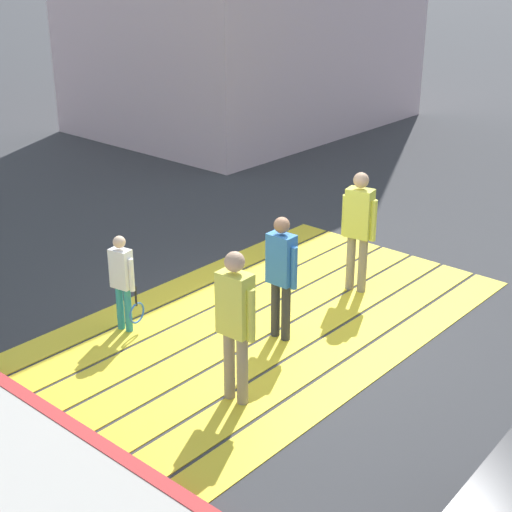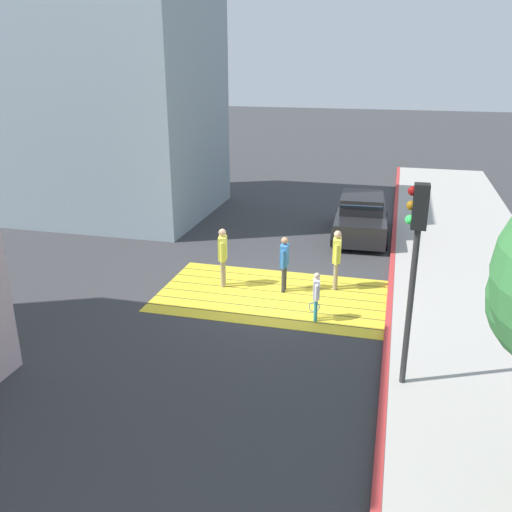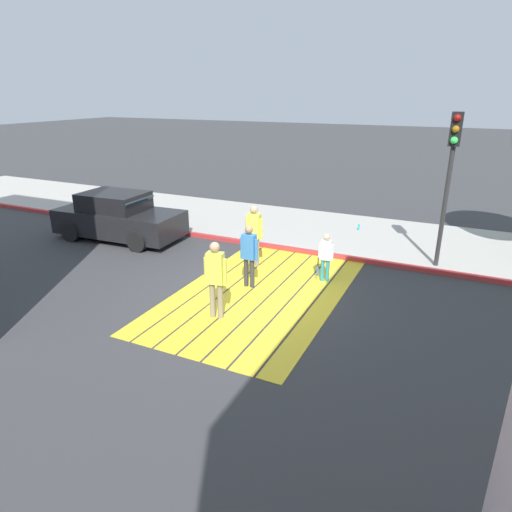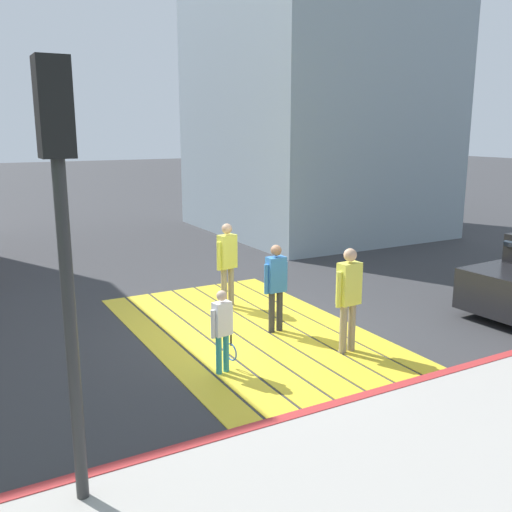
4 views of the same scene
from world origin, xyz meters
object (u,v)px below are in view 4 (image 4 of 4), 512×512
traffic_light_corner (60,200)px  pedestrian_child_with_racket (223,327)px  pedestrian_adult_trailing (276,282)px  pedestrian_adult_side (349,293)px  pedestrian_adult_lead (227,259)px

traffic_light_corner → pedestrian_child_with_racket: 4.08m
pedestrian_adult_trailing → pedestrian_adult_side: pedestrian_adult_side is taller
traffic_light_corner → pedestrian_child_with_racket: (2.16, -2.58, -2.30)m
pedestrian_adult_lead → pedestrian_adult_trailing: bearing=-177.2°
pedestrian_adult_side → pedestrian_adult_trailing: bearing=20.8°
pedestrian_adult_trailing → pedestrian_adult_side: (-1.42, -0.54, 0.08)m
pedestrian_adult_lead → pedestrian_child_with_racket: (-2.97, 1.55, -0.29)m
traffic_light_corner → pedestrian_adult_lead: size_ratio=2.40×
pedestrian_adult_trailing → traffic_light_corner: bearing=128.2°
traffic_light_corner → pedestrian_adult_side: traffic_light_corner is taller
pedestrian_adult_trailing → pedestrian_child_with_racket: bearing=125.4°
pedestrian_adult_trailing → pedestrian_adult_side: size_ratio=0.92×
traffic_light_corner → pedestrian_adult_trailing: 5.76m
pedestrian_adult_lead → pedestrian_adult_trailing: 1.81m
pedestrian_adult_trailing → pedestrian_adult_side: bearing=-159.2°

